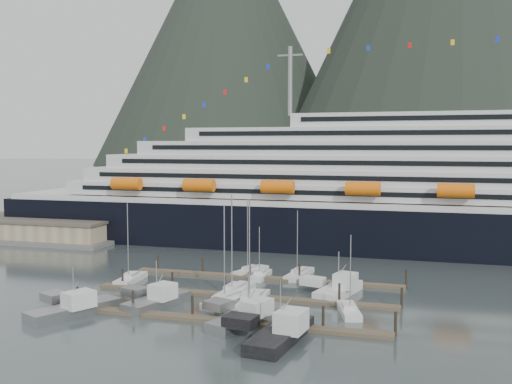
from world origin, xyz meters
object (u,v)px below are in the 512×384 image
sailboat_c (229,301)px  trawler_d (279,333)px  sailboat_d (251,303)px  sailboat_h (349,311)px  trawler_b (156,300)px  sailboat_f (260,276)px  trawler_c (247,316)px  sailboat_b (235,292)px  trawler_e (338,289)px  trawler_a (73,308)px  sailboat_e (250,271)px  cruise_ship (468,197)px  warehouse (34,230)px  sailboat_g (299,275)px  sailboat_a (131,279)px

sailboat_c → trawler_d: size_ratio=1.08×
sailboat_d → sailboat_h: (14.20, 0.04, -0.05)m
sailboat_d → trawler_d: size_ratio=1.15×
sailboat_c → trawler_b: size_ratio=1.28×
trawler_b → sailboat_c: bearing=-50.0°
sailboat_f → trawler_c: size_ratio=0.68×
trawler_d → sailboat_f: bearing=26.5°
sailboat_b → sailboat_d: bearing=-136.4°
trawler_d → trawler_e: 24.23m
trawler_a → trawler_e: trawler_e is taller
sailboat_b → trawler_e: (15.35, 4.89, 0.49)m
sailboat_h → trawler_b: 27.74m
sailboat_b → trawler_c: (6.28, -13.14, 0.44)m
sailboat_e → trawler_c: size_ratio=0.97×
cruise_ship → trawler_d: size_ratio=14.88×
sailboat_c → warehouse: bearing=73.5°
warehouse → sailboat_h: bearing=-27.1°
sailboat_b → sailboat_h: bearing=-102.0°
sailboat_c → sailboat_d: 3.60m
sailboat_f → sailboat_g: bearing=-66.8°
cruise_ship → sailboat_b: cruise_ship is taller
warehouse → trawler_e: size_ratio=3.78×
sailboat_c → trawler_c: bearing=-129.5°
trawler_d → trawler_b: bearing=71.6°
trawler_d → trawler_e: size_ratio=1.16×
sailboat_b → sailboat_f: (0.42, 12.80, -0.07)m
sailboat_b → trawler_c: size_ratio=1.16×
trawler_b → sailboat_h: bearing=-65.9°
sailboat_a → trawler_d: (32.25, -22.66, 0.58)m
trawler_a → sailboat_f: bearing=-7.4°
sailboat_a → trawler_e: size_ratio=1.15×
cruise_ship → trawler_c: 71.55m
sailboat_g → sailboat_e: bearing=96.3°
warehouse → sailboat_c: sailboat_c is taller
sailboat_a → trawler_c: (26.37, -16.67, 0.47)m
sailboat_c → sailboat_h: sailboat_c is taller
sailboat_b → trawler_b: 12.95m
sailboat_c → sailboat_h: (17.79, -0.17, -0.04)m
warehouse → trawler_d: trawler_d is taller
sailboat_f → trawler_e: 16.91m
trawler_c → trawler_d: trawler_d is taller
trawler_c → trawler_d: size_ratio=1.00×
sailboat_h → trawler_c: 14.65m
sailboat_a → trawler_c: bearing=-127.3°
trawler_b → trawler_d: bearing=-99.5°
sailboat_g → trawler_d: 35.27m
sailboat_a → sailboat_c: 22.53m
trawler_b → trawler_e: bearing=-44.2°
warehouse → trawler_d: bearing=-36.2°
sailboat_a → trawler_b: (11.24, -12.98, 0.50)m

